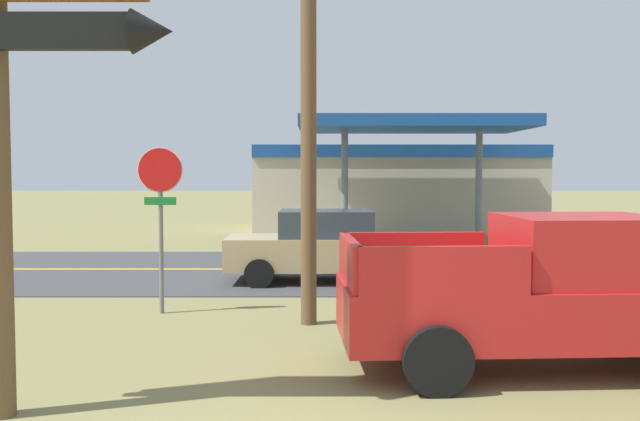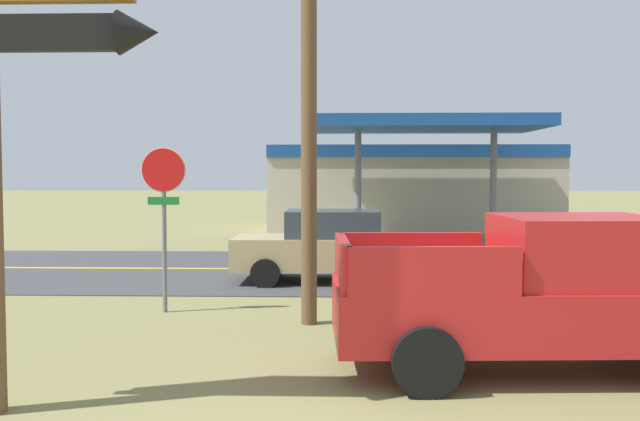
{
  "view_description": "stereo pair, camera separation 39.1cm",
  "coord_description": "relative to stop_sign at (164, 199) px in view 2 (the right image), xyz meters",
  "views": [
    {
      "loc": [
        0.06,
        -5.14,
        2.51
      ],
      "look_at": [
        0.0,
        8.0,
        1.8
      ],
      "focal_mm": 40.01,
      "sensor_mm": 36.0,
      "label": 1
    },
    {
      "loc": [
        0.45,
        -5.13,
        2.51
      ],
      "look_at": [
        0.0,
        8.0,
        1.8
      ],
      "focal_mm": 40.01,
      "sensor_mm": 36.0,
      "label": 2
    }
  ],
  "objects": [
    {
      "name": "gas_station",
      "position": [
        6.1,
        18.56,
        -0.08
      ],
      "size": [
        12.0,
        11.5,
        4.4
      ],
      "color": "beige",
      "rests_on": "ground"
    },
    {
      "name": "car_tan_near_lane",
      "position": [
        2.84,
        3.6,
        -1.2
      ],
      "size": [
        4.2,
        2.0,
        1.64
      ],
      "color": "tan",
      "rests_on": "ground"
    },
    {
      "name": "utility_pole",
      "position": [
        2.63,
        -0.88,
        2.98
      ],
      "size": [
        1.79,
        0.26,
        9.43
      ],
      "color": "brown",
      "rests_on": "ground"
    },
    {
      "name": "road_centre_line",
      "position": [
        2.76,
        5.6,
        -2.0
      ],
      "size": [
        126.0,
        0.2,
        0.01
      ],
      "primitive_type": "cube",
      "color": "gold",
      "rests_on": "road_asphalt"
    },
    {
      "name": "stop_sign",
      "position": [
        0.0,
        0.0,
        0.0
      ],
      "size": [
        0.8,
        0.08,
        2.95
      ],
      "color": "slate",
      "rests_on": "ground"
    },
    {
      "name": "road_asphalt",
      "position": [
        2.76,
        5.6,
        -2.02
      ],
      "size": [
        140.0,
        8.0,
        0.02
      ],
      "primitive_type": "cube",
      "color": "#3D3D3F",
      "rests_on": "ground"
    },
    {
      "name": "pickup_red_parked_on_lawn",
      "position": [
        5.75,
        -3.57,
        -1.06
      ],
      "size": [
        5.3,
        2.45,
        1.96
      ],
      "color": "red",
      "rests_on": "ground"
    }
  ]
}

